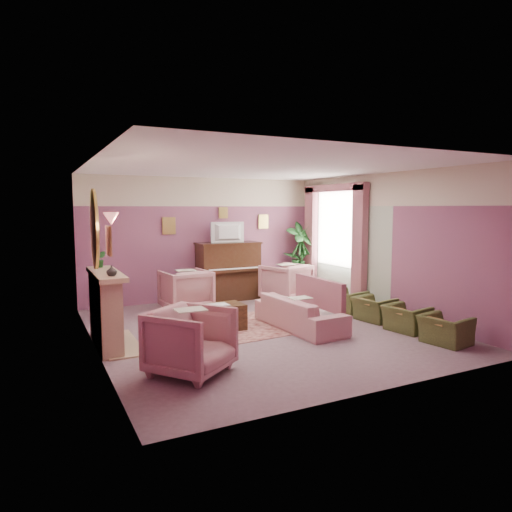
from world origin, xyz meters
name	(u,v)px	position (x,y,z in m)	size (l,w,h in m)	color
floor	(262,329)	(0.00, 0.00, 0.00)	(5.50, 6.00, 0.01)	slate
ceiling	(262,167)	(0.00, 0.00, 2.80)	(5.50, 6.00, 0.01)	white
wall_back	(203,239)	(0.00, 3.00, 1.40)	(5.50, 0.02, 2.80)	#6E3F66
wall_front	(384,272)	(0.00, -3.00, 1.40)	(5.50, 0.02, 2.80)	#6E3F66
wall_left	(94,258)	(-2.75, 0.00, 1.40)	(0.02, 6.00, 2.80)	#6E3F66
wall_right	(385,244)	(2.75, 0.00, 1.40)	(0.02, 6.00, 2.80)	#6E3F66
picture_rail_band	(202,192)	(0.00, 2.99, 2.47)	(5.50, 0.01, 0.65)	beige
stripe_panel	(344,254)	(2.73, 1.30, 1.07)	(0.01, 3.00, 2.15)	#B6C7AD
fireplace_surround	(105,311)	(-2.59, 0.20, 0.55)	(0.30, 1.40, 1.10)	tan
fireplace_inset	(112,320)	(-2.49, 0.20, 0.40)	(0.18, 0.72, 0.68)	black
fire_ember	(115,331)	(-2.45, 0.20, 0.22)	(0.06, 0.54, 0.10)	#E25F00
mantel_shelf	(106,274)	(-2.56, 0.20, 1.12)	(0.40, 1.55, 0.07)	tan
hearth	(120,344)	(-2.39, 0.20, 0.01)	(0.55, 1.50, 0.02)	tan
mirror_frame	(94,229)	(-2.70, 0.20, 1.80)	(0.04, 0.72, 1.20)	tan
mirror_glass	(96,229)	(-2.67, 0.20, 1.80)	(0.01, 0.60, 1.06)	white
sconce_shade	(111,219)	(-2.62, -0.85, 1.98)	(0.20, 0.20, 0.16)	#EC8275
piano	(228,272)	(0.50, 2.68, 0.65)	(1.40, 0.60, 1.30)	#361F12
piano_keyshelf	(234,270)	(0.50, 2.33, 0.72)	(1.30, 0.12, 0.06)	#361F12
piano_keys	(234,269)	(0.50, 2.33, 0.76)	(1.20, 0.08, 0.02)	white
piano_top	(228,243)	(0.50, 2.68, 1.31)	(1.45, 0.65, 0.04)	#361F12
television	(229,231)	(0.50, 2.63, 1.60)	(0.80, 0.12, 0.48)	black
print_back_left	(169,226)	(-0.80, 2.96, 1.72)	(0.30, 0.03, 0.38)	tan
print_back_right	(263,222)	(1.55, 2.96, 1.78)	(0.26, 0.03, 0.34)	tan
print_back_mid	(223,213)	(0.50, 2.96, 2.00)	(0.22, 0.03, 0.26)	tan
print_left_wall	(109,241)	(-2.71, -1.20, 1.72)	(0.03, 0.28, 0.36)	tan
window_blind	(337,226)	(2.70, 1.55, 1.70)	(0.03, 1.40, 1.80)	beige
curtain_left	(360,247)	(2.62, 0.63, 1.30)	(0.16, 0.34, 2.60)	#94535F
curtain_right	(311,241)	(2.62, 2.47, 1.30)	(0.16, 0.34, 2.60)	#94535F
pelmet	(334,188)	(2.62, 1.55, 2.56)	(0.16, 2.20, 0.16)	#94535F
mantel_plant	(101,259)	(-2.55, 0.75, 1.29)	(0.16, 0.16, 0.28)	#1B4F1E
mantel_vase	(112,271)	(-2.55, -0.30, 1.23)	(0.16, 0.16, 0.16)	beige
area_rug	(226,329)	(-0.57, 0.29, 0.01)	(2.50, 1.80, 0.01)	#A1635B
coffee_table	(215,318)	(-0.77, 0.28, 0.23)	(1.00, 0.50, 0.45)	#3F2714
table_paper	(218,305)	(-0.72, 0.28, 0.46)	(0.35, 0.28, 0.01)	silver
sofa	(300,307)	(0.63, -0.23, 0.38)	(0.63, 1.90, 0.77)	tan
sofa_throw	(319,293)	(1.03, -0.23, 0.60)	(0.10, 1.44, 0.53)	#94535F
floral_armchair_left	(186,288)	(-0.73, 2.03, 0.47)	(0.90, 0.90, 0.94)	tan
floral_armchair_right	(286,280)	(1.61, 1.94, 0.47)	(0.90, 0.90, 0.94)	tan
floral_armchair_front	(191,338)	(-1.79, -1.50, 0.47)	(0.90, 0.90, 0.94)	tan
olive_chair_a	(445,325)	(2.17, -2.03, 0.30)	(0.48, 0.69, 0.60)	#475126
olive_chair_b	(407,314)	(2.17, -1.21, 0.30)	(0.48, 0.69, 0.60)	#475126
olive_chair_c	(374,305)	(2.17, -0.39, 0.30)	(0.48, 0.69, 0.60)	#475126
olive_chair_d	(347,297)	(2.17, 0.43, 0.30)	(0.48, 0.69, 0.60)	#475126
side_table	(296,279)	(2.29, 2.64, 0.35)	(0.52, 0.52, 0.70)	beige
side_plant_big	(296,258)	(2.29, 2.64, 0.87)	(0.30, 0.30, 0.34)	#1B4F1E
side_plant_small	(302,260)	(2.41, 2.54, 0.84)	(0.16, 0.16, 0.28)	#1B4F1E
palm_pot	(301,287)	(2.39, 2.57, 0.17)	(0.34, 0.34, 0.34)	#AF5748
palm_plant	(301,251)	(2.39, 2.57, 1.06)	(0.76, 0.76, 1.44)	#1B4F1E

